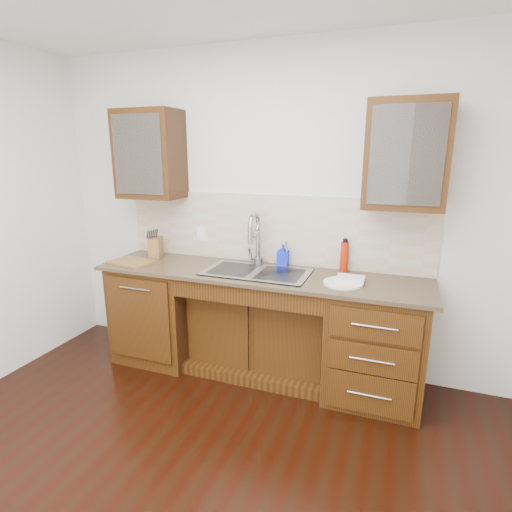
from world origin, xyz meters
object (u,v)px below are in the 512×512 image
(water_bottle, at_px, (344,257))
(cutting_board, at_px, (131,262))
(plate, at_px, (343,283))
(knife_block, at_px, (156,247))
(soap_bottle, at_px, (283,255))

(water_bottle, height_order, cutting_board, water_bottle)
(water_bottle, relative_size, plate, 0.84)
(plate, distance_m, cutting_board, 1.82)
(knife_block, bearing_deg, water_bottle, -13.71)
(plate, height_order, cutting_board, same)
(plate, bearing_deg, cutting_board, -178.64)
(plate, xyz_separation_m, knife_block, (-1.73, 0.20, 0.08))
(soap_bottle, distance_m, water_bottle, 0.51)
(soap_bottle, bearing_deg, water_bottle, 1.67)
(knife_block, bearing_deg, cutting_board, -127.83)
(water_bottle, relative_size, knife_block, 1.32)
(water_bottle, bearing_deg, soap_bottle, -178.86)
(soap_bottle, bearing_deg, plate, -29.72)
(plate, height_order, knife_block, knife_block)
(plate, relative_size, cutting_board, 0.78)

